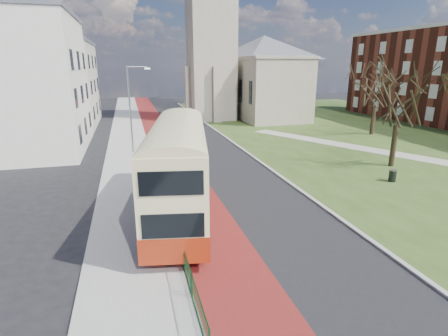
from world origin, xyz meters
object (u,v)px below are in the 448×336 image
object	(u,v)px
streetlamp	(131,105)
winter_tree_near	(401,91)
winter_tree_far	(377,83)
litter_bin	(393,176)
bus	(179,165)

from	to	relation	value
streetlamp	winter_tree_near	xyz separation A→B (m)	(20.63, -10.37, 1.61)
winter_tree_near	winter_tree_far	size ratio (longest dim) A/B	1.00
streetlamp	winter_tree_near	bearing A→B (deg)	-26.69
winter_tree_far	litter_bin	bearing A→B (deg)	-123.15
bus	litter_bin	bearing A→B (deg)	16.72
winter_tree_near	litter_bin	world-z (taller)	winter_tree_near
winter_tree_near	litter_bin	size ratio (longest dim) A/B	10.09
litter_bin	winter_tree_far	bearing A→B (deg)	56.85
streetlamp	winter_tree_near	size ratio (longest dim) A/B	0.90
bus	winter_tree_far	xyz separation A→B (m)	(26.05, 17.59, 3.29)
streetlamp	litter_bin	xyz separation A→B (m)	(17.81, -13.84, -4.11)
bus	winter_tree_near	bearing A→B (deg)	26.12
streetlamp	litter_bin	bearing A→B (deg)	-37.85
winter_tree_far	litter_bin	xyz separation A→B (m)	(-10.36, -15.86, -5.72)
winter_tree_near	litter_bin	distance (m)	7.26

